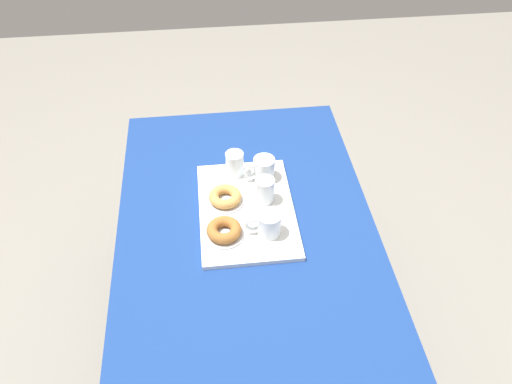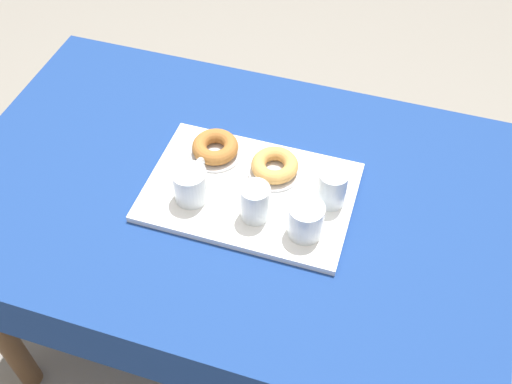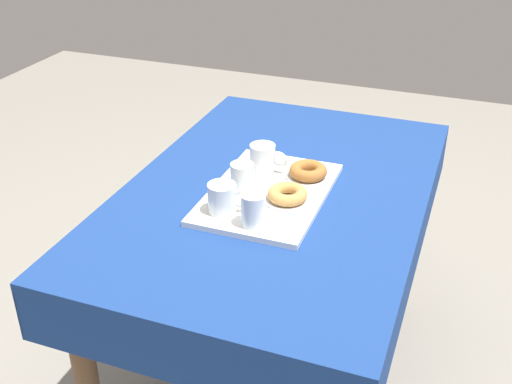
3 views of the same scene
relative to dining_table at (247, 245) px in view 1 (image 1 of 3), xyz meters
The scene contains 11 objects.
ground_plane 0.63m from the dining_table, ahead, with size 6.00×6.00×0.00m, color gray.
dining_table is the anchor object (origin of this frame).
serving_tray 0.13m from the dining_table, ahead, with size 0.47×0.32×0.02m, color white.
tea_mug_left 0.28m from the dining_table, 21.95° to the right, with size 0.08×0.12×0.08m.
tea_mug_right 0.19m from the dining_table, 134.15° to the right, with size 0.08×0.12×0.08m.
water_glass_near 0.29m from the dining_table, ahead, with size 0.07×0.07×0.09m.
water_glass_far 0.20m from the dining_table, 39.49° to the right, with size 0.07×0.07×0.09m.
donut_plate_left 0.16m from the dining_table, 127.26° to the left, with size 0.13×0.13×0.01m, color silver.
sugar_donut_left 0.18m from the dining_table, 127.26° to the left, with size 0.11×0.11×0.04m, color #A3662D.
donut_plate_right 0.17m from the dining_table, 33.65° to the left, with size 0.13×0.13×0.01m, color silver.
sugar_donut_right 0.19m from the dining_table, 33.65° to the left, with size 0.11×0.11×0.03m, color tan.
Camera 1 is at (-1.16, 0.10, 1.99)m, focal length 35.82 mm.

